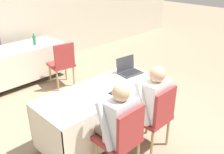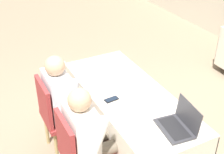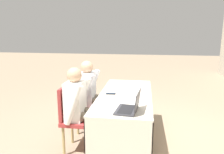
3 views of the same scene
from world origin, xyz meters
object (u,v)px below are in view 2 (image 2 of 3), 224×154
(chair_near_left, at_px, (58,113))
(chair_near_right, at_px, (80,152))
(cell_phone, at_px, (112,99))
(person_checkered_shirt, at_px, (66,98))
(person_white_shirt, at_px, (90,135))
(laptop, at_px, (178,124))

(chair_near_left, height_order, chair_near_right, same)
(cell_phone, distance_m, person_checkered_shirt, 0.50)
(chair_near_right, relative_size, person_checkered_shirt, 0.78)
(person_checkered_shirt, bearing_deg, person_white_shirt, -180.00)
(chair_near_left, bearing_deg, chair_near_right, -180.00)
(cell_phone, bearing_deg, chair_near_left, -131.04)
(cell_phone, bearing_deg, laptop, 21.00)
(chair_near_left, relative_size, person_white_shirt, 0.78)
(laptop, relative_size, chair_near_left, 0.40)
(chair_near_left, height_order, person_checkered_shirt, person_checkered_shirt)
(chair_near_right, distance_m, person_white_shirt, 0.19)
(cell_phone, distance_m, chair_near_right, 0.60)
(chair_near_right, xyz_separation_m, person_white_shirt, (0.00, 0.10, 0.16))
(chair_near_right, relative_size, person_white_shirt, 0.78)
(chair_near_left, relative_size, chair_near_right, 1.00)
(person_checkered_shirt, bearing_deg, chair_near_right, 170.64)
(chair_near_right, bearing_deg, person_checkered_shirt, -9.36)
(cell_phone, xyz_separation_m, person_white_shirt, (0.30, -0.36, -0.08))
(laptop, distance_m, chair_near_right, 0.91)
(cell_phone, bearing_deg, person_checkered_shirt, -138.12)
(cell_phone, bearing_deg, person_white_shirt, -56.03)
(chair_near_right, bearing_deg, cell_phone, -57.61)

